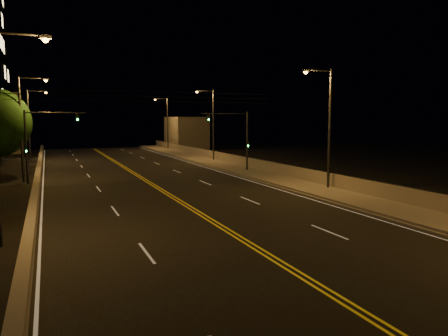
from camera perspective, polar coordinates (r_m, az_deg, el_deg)
name	(u,v)px	position (r m, az deg, el deg)	size (l,w,h in m)	color
road	(184,204)	(28.65, -5.23, -4.71)	(18.00, 120.00, 0.02)	black
sidewalk	(323,192)	(33.34, 12.85, -3.03)	(3.60, 120.00, 0.30)	gray
curb	(302,194)	(32.33, 10.12, -3.40)	(0.14, 120.00, 0.15)	gray
parapet_wall	(342,182)	(34.21, 15.14, -1.76)	(0.30, 120.00, 1.00)	gray
jersey_barrier	(33,208)	(27.42, -23.62, -4.87)	(0.45, 120.00, 0.83)	gray
distant_building_right	(186,133)	(83.66, -4.98, 4.61)	(6.00, 10.00, 5.95)	gray
parapet_rail	(342,175)	(34.14, 15.17, -0.88)	(0.06, 0.06, 120.00)	black
lane_markings	(184,204)	(28.58, -5.19, -4.71)	(17.32, 116.00, 0.00)	silver
streetlight_1	(327,122)	(34.00, 13.27, 5.92)	(2.55, 0.28, 9.25)	#2D2D33
streetlight_2	(211,121)	(56.24, -1.66, 6.19)	(2.55, 0.28, 9.25)	#2D2D33
streetlight_3	(166,120)	(78.11, -7.57, 6.19)	(2.55, 0.28, 9.25)	#2D2D33
streetlight_4	(0,123)	(20.88, -27.18, 5.22)	(2.55, 0.28, 9.25)	#2D2D33
streetlight_5	(24,121)	(42.26, -24.66, 5.56)	(2.55, 0.28, 9.25)	#2D2D33
streetlight_6	(31,121)	(61.08, -23.91, 5.67)	(2.55, 0.28, 9.25)	#2D2D33
traffic_signal_right	(238,135)	(44.63, 1.90, 4.38)	(5.11, 0.31, 6.29)	#2D2D33
traffic_signal_left	(38,137)	(40.79, -23.11, 3.69)	(5.11, 0.31, 6.29)	#2D2D33
overhead_wires	(150,97)	(37.37, -9.64, 9.19)	(22.00, 0.03, 0.83)	black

